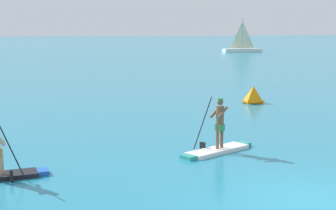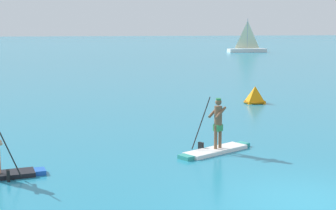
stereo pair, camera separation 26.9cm
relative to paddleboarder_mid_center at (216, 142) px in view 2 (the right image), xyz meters
name	(u,v)px [view 2 (the right image)]	position (x,y,z in m)	size (l,w,h in m)	color
ground	(304,200)	(0.61, -4.99, -0.36)	(440.00, 440.00, 0.00)	teal
paddleboarder_mid_center	(216,142)	(0.00, 0.00, 0.00)	(2.87, 1.84, 1.83)	white
race_marker_buoy	(255,96)	(5.47, 10.06, 0.04)	(1.40, 1.40, 0.93)	orange
sailboat_right_horizon	(247,48)	(25.82, 63.44, 0.35)	(6.55, 1.87, 5.51)	white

